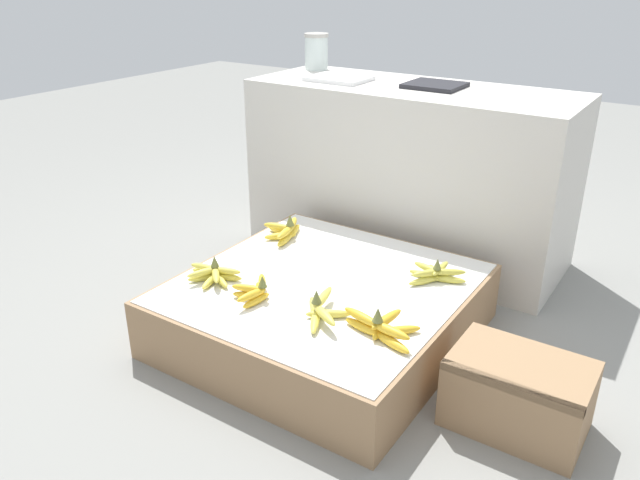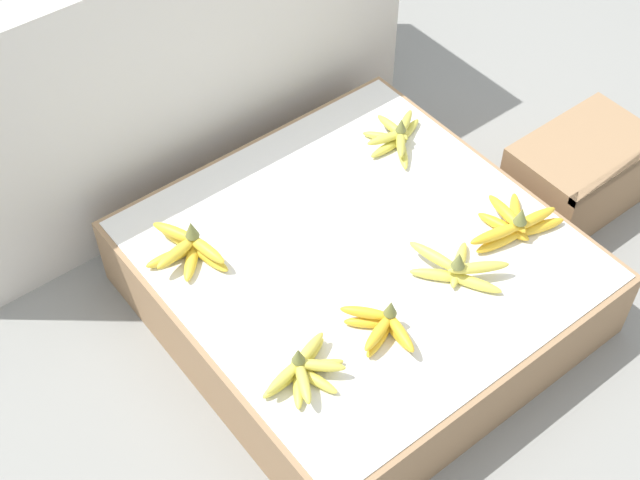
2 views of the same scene
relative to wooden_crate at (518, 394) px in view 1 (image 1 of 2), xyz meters
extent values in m
plane|color=gray|center=(-0.73, 0.09, -0.11)|extent=(10.00, 10.00, 0.00)
cube|color=#997551|center=(-0.73, 0.09, 0.00)|extent=(0.95, 0.97, 0.22)
cube|color=silver|center=(-0.73, 0.09, 0.11)|extent=(0.92, 0.94, 0.00)
cube|color=beige|center=(-0.83, 0.93, 0.27)|extent=(1.42, 0.54, 0.77)
cube|color=#997551|center=(0.00, 0.00, 0.00)|extent=(0.39, 0.26, 0.22)
cube|color=brown|center=(0.00, -0.12, 0.10)|extent=(0.39, 0.02, 0.02)
ellipsoid|color=#DBCC4C|center=(-1.11, -0.10, 0.12)|extent=(0.12, 0.04, 0.02)
ellipsoid|color=#DBCC4C|center=(-1.09, -0.13, 0.12)|extent=(0.09, 0.11, 0.02)
ellipsoid|color=#DBCC4C|center=(-1.05, -0.14, 0.12)|extent=(0.06, 0.12, 0.02)
ellipsoid|color=#DBCC4C|center=(-1.03, -0.11, 0.12)|extent=(0.12, 0.07, 0.02)
ellipsoid|color=#DBCC4C|center=(-1.03, -0.08, 0.12)|extent=(0.12, 0.06, 0.02)
ellipsoid|color=#DBCC4C|center=(-1.10, -0.10, 0.15)|extent=(0.12, 0.05, 0.02)
ellipsoid|color=#DBCC4C|center=(-1.08, -0.14, 0.15)|extent=(0.07, 0.12, 0.02)
ellipsoid|color=#DBCC4C|center=(-1.04, -0.13, 0.15)|extent=(0.10, 0.10, 0.02)
ellipsoid|color=#DBCC4C|center=(-1.03, -0.09, 0.15)|extent=(0.12, 0.06, 0.02)
cone|color=olive|center=(-1.07, -0.10, 0.18)|extent=(0.03, 0.03, 0.04)
ellipsoid|color=gold|center=(-0.86, -0.10, 0.12)|extent=(0.11, 0.10, 0.03)
ellipsoid|color=gold|center=(-0.87, -0.14, 0.12)|extent=(0.12, 0.07, 0.03)
ellipsoid|color=gold|center=(-0.83, -0.16, 0.12)|extent=(0.04, 0.12, 0.03)
ellipsoid|color=gold|center=(-0.87, -0.08, 0.15)|extent=(0.10, 0.11, 0.03)
ellipsoid|color=gold|center=(-0.88, -0.14, 0.15)|extent=(0.12, 0.06, 0.03)
ellipsoid|color=gold|center=(-0.84, -0.17, 0.15)|extent=(0.05, 0.12, 0.03)
cone|color=olive|center=(-0.83, -0.13, 0.18)|extent=(0.03, 0.03, 0.04)
ellipsoid|color=#DBCC4C|center=(-0.60, -0.16, 0.12)|extent=(0.10, 0.14, 0.03)
ellipsoid|color=#DBCC4C|center=(-0.59, -0.10, 0.12)|extent=(0.14, 0.11, 0.03)
ellipsoid|color=#DBCC4C|center=(-0.64, -0.10, 0.12)|extent=(0.12, 0.13, 0.03)
ellipsoid|color=#DBCC4C|center=(-0.57, -0.15, 0.15)|extent=(0.14, 0.10, 0.03)
ellipsoid|color=#DBCC4C|center=(-0.63, -0.06, 0.15)|extent=(0.06, 0.15, 0.03)
cone|color=olive|center=(-0.62, -0.12, 0.19)|extent=(0.03, 0.03, 0.04)
ellipsoid|color=gold|center=(-0.35, -0.13, 0.12)|extent=(0.15, 0.07, 0.03)
ellipsoid|color=gold|center=(-0.36, -0.07, 0.12)|extent=(0.12, 0.12, 0.03)
ellipsoid|color=gold|center=(-0.41, -0.08, 0.12)|extent=(0.06, 0.15, 0.03)
ellipsoid|color=gold|center=(-0.45, -0.11, 0.12)|extent=(0.15, 0.05, 0.03)
ellipsoid|color=gold|center=(-0.36, -0.12, 0.15)|extent=(0.15, 0.05, 0.03)
ellipsoid|color=gold|center=(-0.40, -0.07, 0.15)|extent=(0.05, 0.15, 0.03)
ellipsoid|color=gold|center=(-0.47, -0.10, 0.15)|extent=(0.15, 0.06, 0.03)
cone|color=olive|center=(-0.40, -0.11, 0.19)|extent=(0.03, 0.03, 0.05)
ellipsoid|color=gold|center=(-1.07, 0.38, 0.12)|extent=(0.07, 0.13, 0.03)
ellipsoid|color=gold|center=(-1.11, 0.35, 0.12)|extent=(0.13, 0.05, 0.03)
ellipsoid|color=gold|center=(-1.08, 0.31, 0.12)|extent=(0.11, 0.12, 0.03)
ellipsoid|color=gold|center=(-1.05, 0.29, 0.12)|extent=(0.05, 0.13, 0.03)
ellipsoid|color=gold|center=(-1.08, 0.38, 0.15)|extent=(0.08, 0.13, 0.03)
ellipsoid|color=gold|center=(-1.11, 0.33, 0.15)|extent=(0.13, 0.06, 0.03)
ellipsoid|color=gold|center=(-1.05, 0.30, 0.15)|extent=(0.05, 0.13, 0.03)
cone|color=olive|center=(-1.05, 0.34, 0.19)|extent=(0.03, 0.03, 0.05)
ellipsoid|color=gold|center=(-0.37, 0.33, 0.12)|extent=(0.12, 0.06, 0.02)
ellipsoid|color=gold|center=(-0.40, 0.35, 0.12)|extent=(0.06, 0.12, 0.02)
ellipsoid|color=gold|center=(-0.43, 0.35, 0.12)|extent=(0.09, 0.11, 0.02)
ellipsoid|color=gold|center=(-0.45, 0.32, 0.12)|extent=(0.12, 0.03, 0.02)
ellipsoid|color=gold|center=(-0.43, 0.28, 0.12)|extent=(0.09, 0.12, 0.02)
ellipsoid|color=gold|center=(-0.37, 0.34, 0.15)|extent=(0.12, 0.09, 0.02)
ellipsoid|color=gold|center=(-0.40, 0.35, 0.15)|extent=(0.03, 0.12, 0.02)
ellipsoid|color=gold|center=(-0.44, 0.33, 0.15)|extent=(0.13, 0.05, 0.02)
ellipsoid|color=gold|center=(-0.43, 0.30, 0.15)|extent=(0.10, 0.11, 0.02)
cone|color=olive|center=(-0.40, 0.32, 0.18)|extent=(0.03, 0.03, 0.04)
cylinder|color=silver|center=(-1.42, 1.08, 0.73)|extent=(0.11, 0.11, 0.15)
cylinder|color=#B7B2A8|center=(-1.42, 1.08, 0.82)|extent=(0.12, 0.12, 0.02)
cube|color=white|center=(-1.16, 0.88, 0.66)|extent=(0.26, 0.20, 0.02)
cube|color=#232328|center=(-0.74, 0.96, 0.66)|extent=(0.23, 0.21, 0.02)
camera|label=1|loc=(0.33, -1.53, 1.14)|focal=35.00mm
camera|label=2|loc=(-1.68, -0.96, 1.76)|focal=50.00mm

